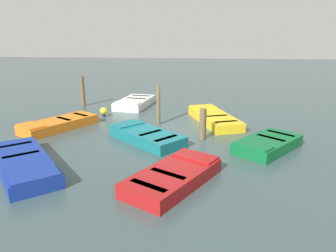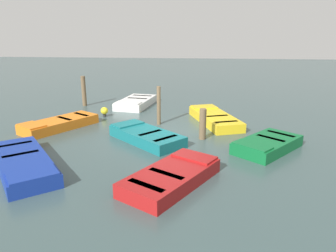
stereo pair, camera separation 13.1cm
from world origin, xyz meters
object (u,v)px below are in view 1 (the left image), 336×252
object	(u,v)px
mooring_piling_center	(203,124)
rowboat_yellow	(214,118)
marker_buoy	(104,111)
rowboat_teal	(146,136)
rowboat_white	(135,102)
rowboat_orange	(59,124)
rowboat_blue	(24,163)
mooring_piling_near_right	(83,91)
rowboat_red	(173,176)
rowboat_green	(267,144)
mooring_piling_near_left	(158,106)

from	to	relation	value
mooring_piling_center	rowboat_yellow	bearing A→B (deg)	77.21
marker_buoy	rowboat_teal	bearing A→B (deg)	-51.79
rowboat_white	mooring_piling_center	bearing A→B (deg)	43.92
rowboat_teal	rowboat_orange	bearing A→B (deg)	25.17
rowboat_orange	rowboat_blue	bearing A→B (deg)	42.49
mooring_piling_center	marker_buoy	size ratio (longest dim) A/B	2.52
rowboat_yellow	mooring_piling_near_right	world-z (taller)	mooring_piling_near_right
rowboat_orange	mooring_piling_near_right	bearing A→B (deg)	-141.61
rowboat_teal	marker_buoy	bearing A→B (deg)	-9.66
rowboat_red	mooring_piling_near_right	bearing A→B (deg)	63.03
rowboat_orange	mooring_piling_near_right	xyz separation A→B (m)	(-0.49, 4.42, 0.63)
mooring_piling_near_right	rowboat_teal	bearing A→B (deg)	-51.35
rowboat_yellow	rowboat_blue	world-z (taller)	same
rowboat_orange	marker_buoy	xyz separation A→B (m)	(1.36, 2.16, 0.07)
rowboat_yellow	rowboat_blue	distance (m)	8.36
rowboat_orange	rowboat_teal	xyz separation A→B (m)	(4.03, -1.23, 0.00)
rowboat_green	rowboat_red	bearing A→B (deg)	-6.67
mooring_piling_near_left	rowboat_teal	bearing A→B (deg)	-94.59
mooring_piling_near_left	marker_buoy	xyz separation A→B (m)	(-2.85, 1.06, -0.58)
mooring_piling_near_left	rowboat_orange	bearing A→B (deg)	-165.33
rowboat_teal	rowboat_blue	world-z (taller)	same
rowboat_yellow	rowboat_red	world-z (taller)	same
rowboat_yellow	rowboat_blue	size ratio (longest dim) A/B	1.01
rowboat_orange	rowboat_green	bearing A→B (deg)	110.33
rowboat_green	rowboat_white	distance (m)	8.79
rowboat_red	rowboat_blue	bearing A→B (deg)	114.54
rowboat_green	mooring_piling_center	size ratio (longest dim) A/B	2.41
rowboat_red	mooring_piling_near_right	xyz separation A→B (m)	(-5.84, 9.10, 0.63)
rowboat_yellow	mooring_piling_center	size ratio (longest dim) A/B	3.20
rowboat_yellow	mooring_piling_near_left	world-z (taller)	mooring_piling_near_left
rowboat_teal	mooring_piling_near_right	bearing A→B (deg)	-9.22
mooring_piling_center	rowboat_orange	bearing A→B (deg)	172.96
rowboat_red	rowboat_teal	bearing A→B (deg)	51.29
mooring_piling_near_right	rowboat_white	bearing A→B (deg)	4.25
rowboat_teal	rowboat_yellow	bearing A→B (deg)	-90.96
rowboat_teal	mooring_piling_near_left	world-z (taller)	mooring_piling_near_left
rowboat_yellow	rowboat_green	size ratio (longest dim) A/B	1.33
rowboat_teal	rowboat_white	world-z (taller)	same
mooring_piling_center	mooring_piling_near_right	world-z (taller)	mooring_piling_near_right
rowboat_yellow	rowboat_red	bearing A→B (deg)	147.81
rowboat_teal	mooring_piling_near_left	bearing A→B (deg)	-52.46
rowboat_red	mooring_piling_near_right	size ratio (longest dim) A/B	1.97
rowboat_green	mooring_piling_center	bearing A→B (deg)	-73.34
rowboat_blue	marker_buoy	distance (m)	6.40
rowboat_blue	mooring_piling_center	world-z (taller)	mooring_piling_center
mooring_piling_near_right	marker_buoy	xyz separation A→B (m)	(1.85, -2.26, -0.56)
rowboat_teal	rowboat_blue	distance (m)	4.41
rowboat_orange	rowboat_red	distance (m)	7.10
mooring_piling_near_left	mooring_piling_near_right	xyz separation A→B (m)	(-4.70, 3.32, -0.03)
mooring_piling_near_right	rowboat_yellow	bearing A→B (deg)	-20.94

